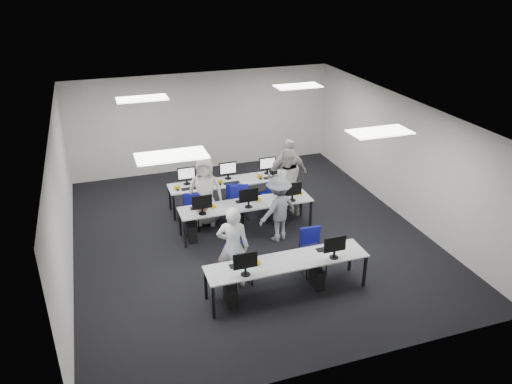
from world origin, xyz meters
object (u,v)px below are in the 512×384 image
object	(u,v)px
chair_0	(238,272)
student_1	(286,182)
chair_3	(235,210)
chair_6	(238,206)
chair_1	(312,259)
photographer	(278,209)
chair_7	(269,200)
chair_2	(193,217)
chair_5	(194,213)
student_2	(205,191)
student_3	(287,174)
student_0	(233,247)
desk_front	(287,263)
desk_mid	(246,206)
chair_4	(275,206)

from	to	relation	value
chair_0	student_1	world-z (taller)	student_1
chair_3	chair_6	size ratio (longest dim) A/B	0.93
chair_1	photographer	world-z (taller)	photographer
chair_6	chair_7	world-z (taller)	chair_6
chair_6	photographer	distance (m)	1.55
chair_7	chair_6	bearing A→B (deg)	178.37
chair_2	photographer	size ratio (longest dim) A/B	0.52
chair_3	photographer	bearing A→B (deg)	-44.03
chair_2	chair_1	bearing A→B (deg)	-31.96
chair_1	chair_2	xyz separation A→B (m)	(-1.97, 2.70, -0.04)
chair_2	chair_5	size ratio (longest dim) A/B	0.96
student_2	chair_3	bearing A→B (deg)	9.48
chair_1	chair_5	world-z (taller)	chair_1
chair_0	photographer	bearing A→B (deg)	28.13
chair_6	chair_5	bearing A→B (deg)	-179.01
chair_2	student_3	size ratio (longest dim) A/B	0.45
student_0	chair_2	bearing A→B (deg)	-64.06
chair_3	student_3	distance (m)	1.68
chair_0	student_2	size ratio (longest dim) A/B	0.50
desk_front	student_2	bearing A→B (deg)	103.95
desk_mid	photographer	world-z (taller)	photographer
chair_3	student_3	size ratio (longest dim) A/B	0.49
student_3	student_0	bearing A→B (deg)	-130.15
chair_4	chair_6	size ratio (longest dim) A/B	0.88
chair_7	photographer	xyz separation A→B (m)	(-0.35, -1.54, 0.53)
chair_3	chair_5	xyz separation A→B (m)	(-1.00, 0.21, -0.01)
desk_front	student_2	xyz separation A→B (m)	(-0.82, 3.31, 0.19)
chair_1	chair_7	world-z (taller)	chair_1
chair_5	desk_front	bearing A→B (deg)	-50.06
desk_front	chair_7	size ratio (longest dim) A/B	3.89
student_3	photographer	xyz separation A→B (m)	(-0.83, -1.53, -0.14)
desk_mid	chair_1	size ratio (longest dim) A/B	3.34
chair_6	student_3	bearing A→B (deg)	11.31
student_1	chair_5	bearing A→B (deg)	1.52
desk_front	photographer	world-z (taller)	photographer
desk_front	student_1	world-z (taller)	student_1
desk_mid	chair_3	world-z (taller)	chair_3
chair_3	chair_7	bearing A→B (deg)	33.62
chair_1	chair_4	world-z (taller)	chair_1
chair_7	desk_mid	bearing A→B (deg)	-147.55
chair_5	student_3	xyz separation A→B (m)	(2.52, 0.10, 0.66)
chair_2	student_0	distance (m)	2.70
chair_5	student_0	world-z (taller)	student_0
chair_2	chair_6	xyz separation A→B (m)	(1.20, 0.15, 0.05)
chair_4	photographer	world-z (taller)	photographer
student_1	student_2	size ratio (longest dim) A/B	1.03
student_1	photographer	distance (m)	1.30
photographer	chair_6	bearing A→B (deg)	-87.50
chair_1	student_0	xyz separation A→B (m)	(-1.69, 0.08, 0.57)
chair_3	student_3	xyz separation A→B (m)	(1.52, 0.31, 0.65)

